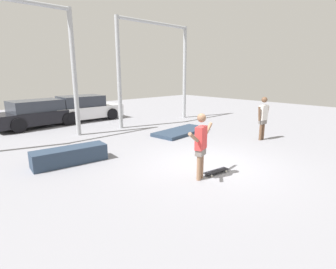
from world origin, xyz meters
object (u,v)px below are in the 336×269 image
skateboard (216,171)px  skateboarder (201,143)px  manual_pad (182,132)px  grind_box (70,156)px  bystander (263,116)px  parked_car_white (83,109)px  parked_car_black (39,114)px

skateboard → skateboarder: bearing=-177.0°
skateboarder → manual_pad: size_ratio=0.61×
grind_box → bystander: (7.01, -2.59, 0.74)m
skateboarder → parked_car_white: size_ratio=0.41×
skateboard → grind_box: 4.43m
skateboard → manual_pad: manual_pad is taller
skateboarder → grind_box: (-1.98, 3.51, -0.73)m
skateboarder → skateboard: 1.12m
manual_pad → parked_car_black: parked_car_black is taller
skateboard → grind_box: grind_box is taller
skateboarder → skateboard: size_ratio=2.06×
skateboarder → parked_car_white: (1.73, 10.24, -0.30)m
skateboarder → parked_car_white: 10.39m
skateboarder → grind_box: size_ratio=0.80×
skateboard → grind_box: bearing=134.6°
parked_car_white → manual_pad: bearing=-72.7°
skateboard → parked_car_black: 10.29m
skateboarder → parked_car_white: bearing=62.4°
skateboard → bystander: (4.39, 0.98, 0.93)m
skateboard → bystander: bearing=20.8°
skateboarder → grind_box: bearing=101.5°
manual_pad → bystander: size_ratio=1.61×
parked_car_black → grind_box: bearing=-105.4°
parked_car_black → bystander: (5.77, -9.20, 0.33)m
manual_pad → bystander: (1.54, -3.12, 0.92)m
parked_car_black → parked_car_white: (2.47, 0.13, 0.02)m
grind_box → manual_pad: 5.50m
parked_car_white → bystander: 9.90m
skateboarder → skateboard: skateboarder is taller
parked_car_white → skateboard: bearing=-94.6°
grind_box → bystander: bearing=-20.2°
manual_pad → bystander: bystander is taller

